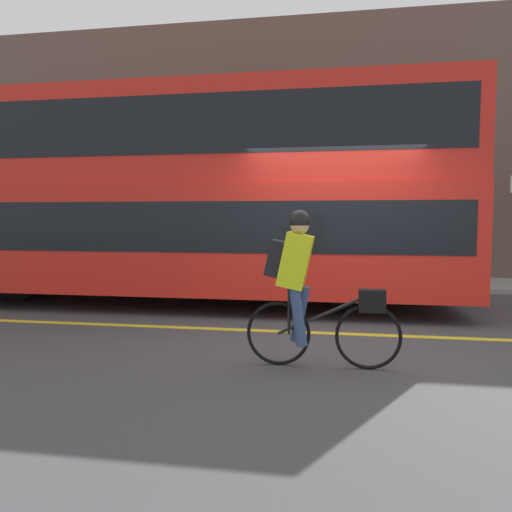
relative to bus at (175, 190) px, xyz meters
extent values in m
plane|color=#424244|center=(2.74, -2.01, -1.99)|extent=(80.00, 80.00, 0.00)
cube|color=yellow|center=(2.74, -1.85, -1.99)|extent=(50.00, 0.14, 0.01)
cube|color=gray|center=(2.74, 3.11, -1.94)|extent=(60.00, 1.99, 0.10)
cube|color=brown|center=(2.74, 4.26, 1.21)|extent=(60.00, 0.30, 6.41)
cylinder|color=black|center=(3.00, 0.00, -1.48)|extent=(1.02, 0.30, 1.02)
cylinder|color=black|center=(-3.00, 0.00, -1.48)|extent=(1.02, 0.30, 1.02)
cube|color=red|center=(0.00, 0.00, -0.83)|extent=(9.69, 2.48, 1.71)
cube|color=black|center=(0.00, 0.00, -0.62)|extent=(9.30, 2.50, 0.75)
cube|color=red|center=(0.00, 0.00, 0.81)|extent=(9.69, 2.38, 1.55)
cube|color=black|center=(0.00, 0.00, 0.88)|extent=(9.30, 2.40, 0.87)
torus|color=black|center=(3.14, -3.35, -1.66)|extent=(0.65, 0.04, 0.65)
torus|color=black|center=(2.24, -3.35, -1.66)|extent=(0.65, 0.04, 0.65)
cylinder|color=black|center=(2.69, -3.35, -1.46)|extent=(0.91, 0.03, 0.45)
cylinder|color=black|center=(2.35, -3.35, -1.43)|extent=(0.03, 0.03, 0.48)
cube|color=black|center=(3.17, -3.35, -1.30)|extent=(0.26, 0.16, 0.22)
cube|color=#D8EA19|center=(2.41, -3.35, -0.92)|extent=(0.37, 0.32, 0.58)
cube|color=black|center=(2.21, -3.35, -0.90)|extent=(0.21, 0.26, 0.38)
cylinder|color=#384C7A|center=(2.45, -3.26, -1.47)|extent=(0.21, 0.11, 0.59)
cylinder|color=#384C7A|center=(2.45, -3.44, -1.47)|extent=(0.19, 0.11, 0.59)
sphere|color=tan|center=(2.45, -3.35, -0.56)|extent=(0.19, 0.19, 0.19)
sphere|color=black|center=(2.45, -3.35, -0.52)|extent=(0.21, 0.21, 0.21)
camera|label=1|loc=(2.87, -8.32, -0.49)|focal=35.00mm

